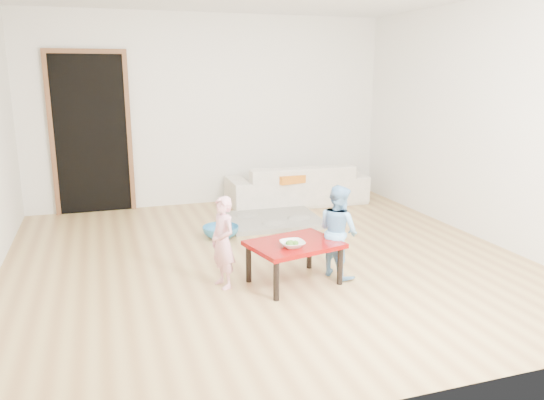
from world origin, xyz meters
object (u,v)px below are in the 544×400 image
bowl (292,244)px  child_blue (338,231)px  basin (221,232)px  sofa (297,184)px  child_pink (223,242)px  red_table (294,263)px

bowl → child_blue: 0.53m
bowl → basin: size_ratio=0.51×
sofa → child_pink: child_pink is taller
bowl → sofa: bearing=68.5°
sofa → red_table: size_ratio=2.56×
child_blue → basin: bearing=11.6°
bowl → basin: bowl is taller
bowl → child_blue: bearing=18.4°
basin → bowl: bearing=-81.0°
bowl → child_blue: child_blue is taller
sofa → child_blue: bearing=78.2°
red_table → bowl: bearing=-117.7°
child_pink → basin: bearing=151.8°
child_pink → basin: child_pink is taller
basin → child_pink: bearing=-101.8°
red_table → child_pink: (-0.61, 0.12, 0.21)m
sofa → red_table: 2.94m
red_table → child_blue: child_blue is taller
bowl → child_pink: bearing=156.5°
bowl → basin: 1.68m
bowl → red_table: bearing=62.3°
red_table → child_pink: 0.66m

